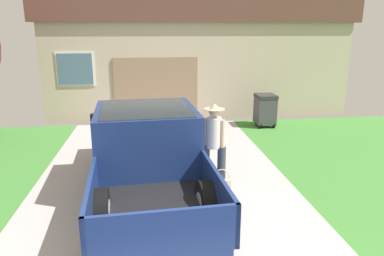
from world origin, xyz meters
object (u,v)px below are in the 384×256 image
pickup_truck (147,153)px  wheeled_trash_bin (265,109)px  house_with_garage (190,52)px  person_with_hat (214,143)px  handbag (221,184)px

pickup_truck → wheeled_trash_bin: 5.68m
pickup_truck → house_with_garage: (1.88, 8.91, 1.39)m
person_with_hat → handbag: bearing=155.7°
pickup_truck → person_with_hat: (1.29, -0.21, 0.21)m
handbag → wheeled_trash_bin: wheeled_trash_bin is taller
house_with_garage → wheeled_trash_bin: house_with_garage is taller
wheeled_trash_bin → house_with_garage: bearing=112.1°
handbag → person_with_hat: bearing=127.1°
person_with_hat → wheeled_trash_bin: (2.49, 4.45, -0.36)m
pickup_truck → wheeled_trash_bin: (3.77, 4.25, -0.15)m
pickup_truck → handbag: bearing=-18.5°
handbag → wheeled_trash_bin: 5.20m
handbag → wheeled_trash_bin: bearing=63.0°
person_with_hat → wheeled_trash_bin: size_ratio=1.65×
handbag → house_with_garage: bearing=87.1°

